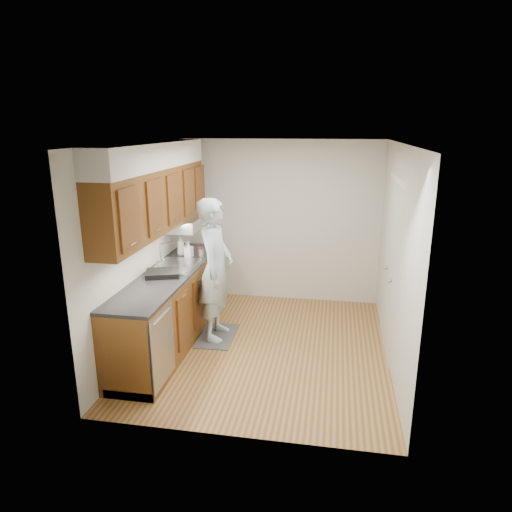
{
  "coord_description": "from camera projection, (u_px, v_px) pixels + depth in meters",
  "views": [
    {
      "loc": [
        0.79,
        -5.16,
        2.69
      ],
      "look_at": [
        -0.15,
        0.25,
        1.12
      ],
      "focal_mm": 32.0,
      "sensor_mm": 36.0,
      "label": 1
    }
  ],
  "objects": [
    {
      "name": "floor",
      "position": [
        264.0,
        347.0,
        5.75
      ],
      "size": [
        3.5,
        3.5,
        0.0
      ],
      "primitive_type": "plane",
      "color": "#A0713C",
      "rests_on": "ground"
    },
    {
      "name": "ceiling",
      "position": [
        266.0,
        143.0,
        5.06
      ],
      "size": [
        3.5,
        3.5,
        0.0
      ],
      "primitive_type": "plane",
      "rotation": [
        3.14,
        0.0,
        0.0
      ],
      "color": "white",
      "rests_on": "wall_left"
    },
    {
      "name": "wall_left",
      "position": [
        146.0,
        246.0,
        5.66
      ],
      "size": [
        0.02,
        3.5,
        2.5
      ],
      "primitive_type": "cube",
      "color": "beige",
      "rests_on": "floor"
    },
    {
      "name": "wall_right",
      "position": [
        396.0,
        257.0,
        5.16
      ],
      "size": [
        0.02,
        3.5,
        2.5
      ],
      "primitive_type": "cube",
      "color": "beige",
      "rests_on": "floor"
    },
    {
      "name": "wall_back",
      "position": [
        282.0,
        222.0,
        7.07
      ],
      "size": [
        3.0,
        0.02,
        2.5
      ],
      "primitive_type": "cube",
      "color": "beige",
      "rests_on": "floor"
    },
    {
      "name": "counter",
      "position": [
        172.0,
        305.0,
        5.82
      ],
      "size": [
        0.64,
        2.8,
        1.3
      ],
      "color": "brown",
      "rests_on": "floor"
    },
    {
      "name": "upper_cabinets",
      "position": [
        157.0,
        189.0,
        5.48
      ],
      "size": [
        0.47,
        2.8,
        1.21
      ],
      "color": "brown",
      "rests_on": "wall_left"
    },
    {
      "name": "closet_door",
      "position": [
        390.0,
        268.0,
        5.51
      ],
      "size": [
        0.02,
        1.22,
        2.05
      ],
      "primitive_type": "cube",
      "color": "white",
      "rests_on": "wall_right"
    },
    {
      "name": "floor_mat",
      "position": [
        217.0,
        336.0,
        6.04
      ],
      "size": [
        0.48,
        0.79,
        0.01
      ],
      "primitive_type": "cube",
      "rotation": [
        0.0,
        0.0,
        0.04
      ],
      "color": "#58595B",
      "rests_on": "floor"
    },
    {
      "name": "person",
      "position": [
        215.0,
        260.0,
        5.75
      ],
      "size": [
        0.49,
        0.73,
        2.07
      ],
      "primitive_type": "imported",
      "rotation": [
        0.0,
        0.0,
        1.58
      ],
      "color": "#A7BECC",
      "rests_on": "floor_mat"
    },
    {
      "name": "soap_bottle_a",
      "position": [
        181.0,
        245.0,
        6.38
      ],
      "size": [
        0.12,
        0.12,
        0.27
      ],
      "primitive_type": "imported",
      "rotation": [
        0.0,
        0.0,
        0.16
      ],
      "color": "white",
      "rests_on": "counter"
    },
    {
      "name": "soap_bottle_b",
      "position": [
        189.0,
        249.0,
        6.27
      ],
      "size": [
        0.11,
        0.11,
        0.22
      ],
      "primitive_type": "imported",
      "rotation": [
        0.0,
        0.0,
        -0.15
      ],
      "color": "white",
      "rests_on": "counter"
    },
    {
      "name": "soap_bottle_c",
      "position": [
        187.0,
        246.0,
        6.56
      ],
      "size": [
        0.16,
        0.16,
        0.15
      ],
      "primitive_type": "imported",
      "rotation": [
        0.0,
        0.0,
        0.98
      ],
      "color": "white",
      "rests_on": "counter"
    },
    {
      "name": "soda_can",
      "position": [
        200.0,
        251.0,
        6.35
      ],
      "size": [
        0.07,
        0.07,
        0.12
      ],
      "primitive_type": "cylinder",
      "rotation": [
        0.0,
        0.0,
        0.15
      ],
      "color": "#C1213D",
      "rests_on": "counter"
    },
    {
      "name": "steel_can",
      "position": [
        201.0,
        254.0,
        6.23
      ],
      "size": [
        0.09,
        0.09,
        0.12
      ],
      "primitive_type": "cylinder",
      "rotation": [
        0.0,
        0.0,
        -0.37
      ],
      "color": "#A5A5AA",
      "rests_on": "counter"
    },
    {
      "name": "dish_rack",
      "position": [
        162.0,
        273.0,
        5.5
      ],
      "size": [
        0.48,
        0.44,
        0.06
      ],
      "primitive_type": "cube",
      "rotation": [
        0.0,
        0.0,
        0.33
      ],
      "color": "black",
      "rests_on": "counter"
    }
  ]
}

